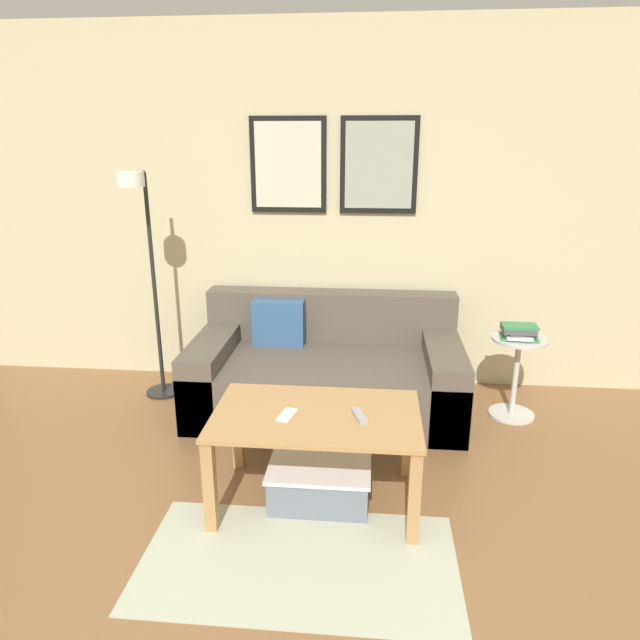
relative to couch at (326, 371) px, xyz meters
The scene contains 10 objects.
wall_back 1.15m from the couch, 82.82° to the left, with size 5.60×0.09×2.55m.
area_rug 1.58m from the couch, 89.70° to the right, with size 1.39×0.74×0.01m, color #B2B79E.
couch is the anchor object (origin of this frame).
coffee_table 1.11m from the couch, 87.80° to the right, with size 1.02×0.63×0.49m.
storage_bin 1.09m from the couch, 86.87° to the right, with size 0.52×0.41×0.21m.
floor_lamp 1.42m from the couch, behind, with size 0.25×0.43×1.58m.
side_table 1.26m from the couch, ahead, with size 0.35×0.35×0.55m.
book_stack 1.29m from the couch, ahead, with size 0.25×0.20×0.09m.
remote_control 1.18m from the couch, 77.29° to the right, with size 0.04×0.15×0.02m, color #99999E.
cell_phone 1.16m from the couch, 94.88° to the right, with size 0.07×0.14×0.01m, color silver.
Camera 1 is at (0.23, -1.26, 1.78)m, focal length 32.00 mm.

